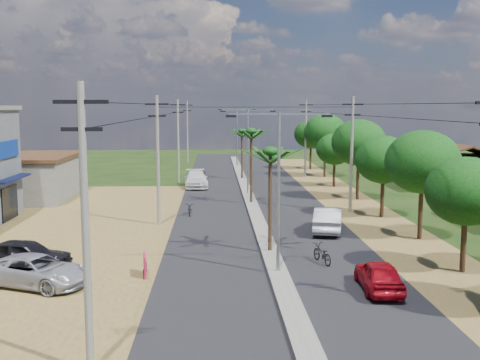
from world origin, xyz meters
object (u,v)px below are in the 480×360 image
at_px(moto_rider_east, 322,254).
at_px(roadside_sign, 145,266).
at_px(car_red_near, 379,276).
at_px(car_white_far, 196,180).
at_px(car_parked_dark, 25,256).
at_px(car_parked_silver, 37,272).
at_px(car_silver_mid, 328,220).

distance_m(moto_rider_east, roadside_sign, 9.25).
relative_size(car_red_near, car_white_far, 0.73).
relative_size(car_parked_dark, roadside_sign, 3.55).
distance_m(car_white_far, car_parked_silver, 32.17).
bearing_deg(car_parked_silver, roadside_sign, -51.88).
bearing_deg(car_parked_silver, car_white_far, 11.19).
bearing_deg(car_red_near, car_silver_mid, -87.46).
xyz_separation_m(car_white_far, roadside_sign, (-1.52, -30.20, -0.27)).
height_order(car_white_far, car_parked_dark, car_white_far).
xyz_separation_m(car_parked_dark, roadside_sign, (6.16, -1.24, -0.25)).
distance_m(car_red_near, car_parked_dark, 17.39).
bearing_deg(car_silver_mid, moto_rider_east, 89.81).
xyz_separation_m(car_silver_mid, car_parked_dark, (-17.06, -8.02, -0.04)).
relative_size(car_parked_dark, moto_rider_east, 2.40).
relative_size(car_parked_silver, moto_rider_east, 2.66).
bearing_deg(car_parked_dark, roadside_sign, -92.19).
bearing_deg(car_red_near, car_white_far, -71.17).
bearing_deg(car_parked_silver, car_parked_dark, 50.47).
bearing_deg(car_white_far, car_parked_dark, -108.65).
xyz_separation_m(car_red_near, car_parked_dark, (-16.94, 3.92, 0.09)).
distance_m(car_parked_silver, car_parked_dark, 2.92).
bearing_deg(car_white_far, car_red_near, -78.08).
xyz_separation_m(car_silver_mid, car_parked_silver, (-15.69, -10.60, -0.12)).
bearing_deg(car_parked_silver, moto_rider_east, -54.66).
bearing_deg(car_parked_silver, car_silver_mid, -33.44).
xyz_separation_m(car_red_near, car_parked_silver, (-15.57, 1.35, 0.01)).
distance_m(car_white_far, car_parked_dark, 29.97).
height_order(car_red_near, moto_rider_east, car_red_near).
distance_m(car_silver_mid, car_parked_silver, 18.94).
bearing_deg(car_red_near, roadside_sign, -10.87).
height_order(car_silver_mid, car_white_far, car_silver_mid).
bearing_deg(car_silver_mid, car_white_far, -52.27).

